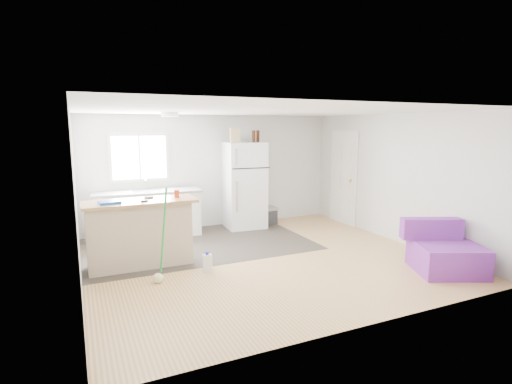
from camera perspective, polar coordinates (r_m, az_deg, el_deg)
room at (r=6.39m, az=1.07°, el=0.72°), size 5.51×5.01×2.41m
vinyl_zone at (r=7.55m, az=-8.13°, el=-7.35°), size 4.05×2.50×0.00m
window at (r=8.30m, az=-16.31°, el=4.76°), size 1.18×0.06×0.98m
interior_door at (r=9.14m, az=12.36°, el=1.95°), size 0.11×0.92×2.10m
ceiling_fixture at (r=7.07m, az=-12.21°, el=10.77°), size 0.30×0.30×0.07m
kitchen_cabinets at (r=8.16m, az=-15.13°, el=-2.95°), size 2.10×0.79×1.20m
peninsula at (r=6.48m, az=-16.28°, el=-5.64°), size 1.69×0.65×1.04m
refrigerator at (r=8.56m, az=-1.69°, el=0.98°), size 0.86×0.82×1.83m
cooler at (r=8.92m, az=1.26°, el=-3.39°), size 0.54×0.40×0.38m
purple_seat at (r=6.69m, az=25.32°, el=-7.90°), size 1.19×1.19×0.76m
cleaner_jug at (r=6.15m, az=-6.97°, el=-9.96°), size 0.15×0.12×0.30m
mop at (r=5.83m, az=-13.64°, el=-10.21°), size 0.25×0.38×1.35m
red_cup at (r=6.49m, az=-11.26°, el=-0.23°), size 0.08×0.08×0.12m
blue_tray at (r=6.24m, az=-20.20°, el=-1.40°), size 0.33×0.26×0.04m
tool_a at (r=6.51m, az=-15.08°, el=-0.76°), size 0.15×0.07×0.03m
tool_b at (r=6.23m, az=-15.67°, el=-1.24°), size 0.11×0.06×0.03m
cardboard_box at (r=8.35m, az=-3.03°, el=8.09°), size 0.21×0.13×0.30m
bottle_left at (r=8.45m, az=-0.33°, el=7.95°), size 0.09×0.09×0.25m
bottle_right at (r=8.57m, az=0.26°, el=7.97°), size 0.09×0.09×0.25m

